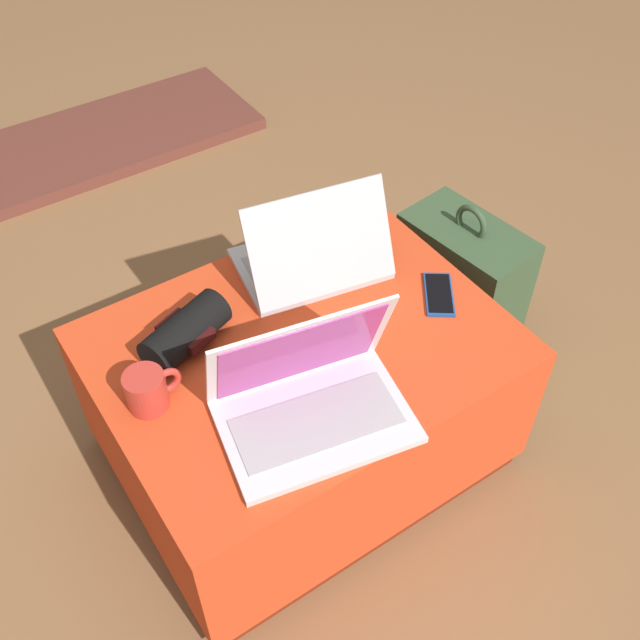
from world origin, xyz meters
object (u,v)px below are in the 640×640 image
at_px(laptop_near, 310,398).
at_px(backpack, 462,284).
at_px(laptop_far, 313,256).
at_px(cell_phone, 439,294).
at_px(coffee_mug, 148,390).
at_px(wrist_brace, 186,332).

distance_m(laptop_near, backpack, 0.80).
xyz_separation_m(laptop_far, cell_phone, (0.19, -0.23, -0.04)).
relative_size(backpack, coffee_mug, 3.89).
bearing_deg(backpack, laptop_near, 105.11).
xyz_separation_m(laptop_far, backpack, (0.45, -0.06, -0.28)).
xyz_separation_m(backpack, wrist_brace, (-0.81, 0.01, 0.27)).
relative_size(laptop_near, laptop_far, 1.10).
xyz_separation_m(cell_phone, wrist_brace, (-0.54, 0.18, 0.04)).
height_order(laptop_far, coffee_mug, laptop_far).
distance_m(laptop_near, wrist_brace, 0.32).
xyz_separation_m(laptop_far, coffee_mug, (-0.48, -0.14, -0.01)).
bearing_deg(backpack, coffee_mug, 87.91).
relative_size(laptop_far, wrist_brace, 1.71).
distance_m(laptop_far, cell_phone, 0.30).
relative_size(laptop_near, coffee_mug, 3.47).
distance_m(backpack, wrist_brace, 0.85).
bearing_deg(coffee_mug, cell_phone, -7.06).
xyz_separation_m(laptop_near, wrist_brace, (-0.12, 0.30, -0.01)).
bearing_deg(laptop_near, backpack, 33.62).
distance_m(cell_phone, coffee_mug, 0.68).
height_order(backpack, wrist_brace, wrist_brace).
distance_m(laptop_near, coffee_mug, 0.32).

